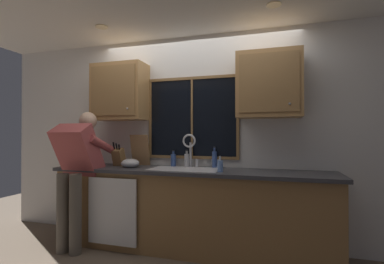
{
  "coord_description": "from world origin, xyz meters",
  "views": [
    {
      "loc": [
        0.95,
        -3.33,
        1.31
      ],
      "look_at": [
        0.04,
        -0.3,
        1.34
      ],
      "focal_mm": 26.06,
      "sensor_mm": 36.0,
      "label": 1
    }
  ],
  "objects_px": {
    "person_standing": "(77,164)",
    "cutting_board": "(140,150)",
    "soap_dispenser": "(220,166)",
    "bottle_green_glass": "(215,159)",
    "bottle_tall_clear": "(187,160)",
    "mixing_bowl": "(130,163)",
    "bottle_amber_small": "(173,160)",
    "knife_block": "(119,157)"
  },
  "relations": [
    {
      "from": "soap_dispenser",
      "to": "person_standing",
      "type": "bearing_deg",
      "value": -172.72
    },
    {
      "from": "soap_dispenser",
      "to": "cutting_board",
      "type": "bearing_deg",
      "value": 163.38
    },
    {
      "from": "knife_block",
      "to": "cutting_board",
      "type": "bearing_deg",
      "value": 31.44
    },
    {
      "from": "person_standing",
      "to": "bottle_green_glass",
      "type": "xyz_separation_m",
      "value": [
        1.5,
        0.57,
        0.05
      ]
    },
    {
      "from": "soap_dispenser",
      "to": "bottle_green_glass",
      "type": "distance_m",
      "value": 0.39
    },
    {
      "from": "bottle_green_glass",
      "to": "bottle_tall_clear",
      "type": "bearing_deg",
      "value": -173.6
    },
    {
      "from": "bottle_tall_clear",
      "to": "person_standing",
      "type": "bearing_deg",
      "value": -155.51
    },
    {
      "from": "person_standing",
      "to": "mixing_bowl",
      "type": "height_order",
      "value": "person_standing"
    },
    {
      "from": "cutting_board",
      "to": "person_standing",
      "type": "bearing_deg",
      "value": -134.33
    },
    {
      "from": "person_standing",
      "to": "cutting_board",
      "type": "relative_size",
      "value": 3.98
    },
    {
      "from": "bottle_tall_clear",
      "to": "mixing_bowl",
      "type": "bearing_deg",
      "value": -160.11
    },
    {
      "from": "person_standing",
      "to": "cutting_board",
      "type": "xyz_separation_m",
      "value": [
        0.53,
        0.54,
        0.14
      ]
    },
    {
      "from": "person_standing",
      "to": "cutting_board",
      "type": "height_order",
      "value": "person_standing"
    },
    {
      "from": "knife_block",
      "to": "bottle_green_glass",
      "type": "xyz_separation_m",
      "value": [
        1.2,
        0.17,
        -0.01
      ]
    },
    {
      "from": "person_standing",
      "to": "soap_dispenser",
      "type": "height_order",
      "value": "person_standing"
    },
    {
      "from": "bottle_tall_clear",
      "to": "soap_dispenser",
      "type": "bearing_deg",
      "value": -34.05
    },
    {
      "from": "mixing_bowl",
      "to": "bottle_amber_small",
      "type": "relative_size",
      "value": 1.1
    },
    {
      "from": "cutting_board",
      "to": "mixing_bowl",
      "type": "xyz_separation_m",
      "value": [
        -0.01,
        -0.24,
        -0.15
      ]
    },
    {
      "from": "knife_block",
      "to": "bottle_amber_small",
      "type": "xyz_separation_m",
      "value": [
        0.68,
        0.15,
        -0.03
      ]
    },
    {
      "from": "soap_dispenser",
      "to": "bottle_amber_small",
      "type": "height_order",
      "value": "bottle_amber_small"
    },
    {
      "from": "mixing_bowl",
      "to": "soap_dispenser",
      "type": "relative_size",
      "value": 1.29
    },
    {
      "from": "knife_block",
      "to": "soap_dispenser",
      "type": "height_order",
      "value": "knife_block"
    },
    {
      "from": "bottle_tall_clear",
      "to": "bottle_amber_small",
      "type": "bearing_deg",
      "value": 174.41
    },
    {
      "from": "mixing_bowl",
      "to": "soap_dispenser",
      "type": "distance_m",
      "value": 1.12
    },
    {
      "from": "mixing_bowl",
      "to": "soap_dispenser",
      "type": "height_order",
      "value": "soap_dispenser"
    },
    {
      "from": "person_standing",
      "to": "bottle_amber_small",
      "type": "xyz_separation_m",
      "value": [
        0.98,
        0.55,
        0.03
      ]
    },
    {
      "from": "cutting_board",
      "to": "bottle_amber_small",
      "type": "xyz_separation_m",
      "value": [
        0.45,
        0.01,
        -0.11
      ]
    },
    {
      "from": "bottle_tall_clear",
      "to": "bottle_green_glass",
      "type": "bearing_deg",
      "value": 6.4
    },
    {
      "from": "bottle_green_glass",
      "to": "bottle_tall_clear",
      "type": "distance_m",
      "value": 0.34
    },
    {
      "from": "person_standing",
      "to": "bottle_tall_clear",
      "type": "relative_size",
      "value": 7.58
    },
    {
      "from": "bottle_amber_small",
      "to": "knife_block",
      "type": "bearing_deg",
      "value": -167.9
    },
    {
      "from": "bottle_amber_small",
      "to": "bottle_tall_clear",
      "type": "bearing_deg",
      "value": -5.59
    },
    {
      "from": "mixing_bowl",
      "to": "bottle_amber_small",
      "type": "height_order",
      "value": "bottle_amber_small"
    },
    {
      "from": "person_standing",
      "to": "bottle_amber_small",
      "type": "distance_m",
      "value": 1.12
    },
    {
      "from": "cutting_board",
      "to": "soap_dispenser",
      "type": "relative_size",
      "value": 2.35
    },
    {
      "from": "knife_block",
      "to": "person_standing",
      "type": "bearing_deg",
      "value": -126.84
    },
    {
      "from": "person_standing",
      "to": "soap_dispenser",
      "type": "distance_m",
      "value": 1.65
    },
    {
      "from": "mixing_bowl",
      "to": "bottle_tall_clear",
      "type": "height_order",
      "value": "bottle_tall_clear"
    },
    {
      "from": "soap_dispenser",
      "to": "bottle_tall_clear",
      "type": "height_order",
      "value": "bottle_tall_clear"
    },
    {
      "from": "knife_block",
      "to": "soap_dispenser",
      "type": "distance_m",
      "value": 1.35
    },
    {
      "from": "person_standing",
      "to": "bottle_tall_clear",
      "type": "height_order",
      "value": "person_standing"
    },
    {
      "from": "person_standing",
      "to": "knife_block",
      "type": "distance_m",
      "value": 0.5
    }
  ]
}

